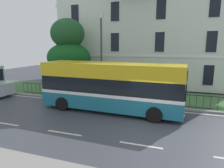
{
  "coord_description": "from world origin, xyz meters",
  "views": [
    {
      "loc": [
        1.37,
        -10.04,
        4.46
      ],
      "look_at": [
        -3.49,
        4.49,
        1.47
      ],
      "focal_mm": 31.42,
      "sensor_mm": 36.0,
      "label": 1
    }
  ],
  "objects_px": {
    "georgian_townhouse": "(146,31)",
    "litter_bin": "(134,94)",
    "evergreen_tree": "(70,64)",
    "single_decker_bus": "(111,86)",
    "street_lamp_post": "(101,51)"
  },
  "relations": [
    {
      "from": "evergreen_tree",
      "to": "litter_bin",
      "type": "height_order",
      "value": "evergreen_tree"
    },
    {
      "from": "georgian_townhouse",
      "to": "litter_bin",
      "type": "xyz_separation_m",
      "value": [
        0.9,
        -10.24,
        -5.66
      ]
    },
    {
      "from": "georgian_townhouse",
      "to": "litter_bin",
      "type": "height_order",
      "value": "georgian_townhouse"
    },
    {
      "from": "evergreen_tree",
      "to": "single_decker_bus",
      "type": "relative_size",
      "value": 0.77
    },
    {
      "from": "evergreen_tree",
      "to": "single_decker_bus",
      "type": "height_order",
      "value": "evergreen_tree"
    },
    {
      "from": "evergreen_tree",
      "to": "street_lamp_post",
      "type": "relative_size",
      "value": 1.11
    },
    {
      "from": "street_lamp_post",
      "to": "litter_bin",
      "type": "distance_m",
      "value": 4.36
    },
    {
      "from": "evergreen_tree",
      "to": "georgian_townhouse",
      "type": "bearing_deg",
      "value": 50.87
    },
    {
      "from": "evergreen_tree",
      "to": "single_decker_bus",
      "type": "distance_m",
      "value": 8.0
    },
    {
      "from": "litter_bin",
      "to": "georgian_townhouse",
      "type": "bearing_deg",
      "value": 95.02
    },
    {
      "from": "single_decker_bus",
      "to": "street_lamp_post",
      "type": "bearing_deg",
      "value": 125.6
    },
    {
      "from": "single_decker_bus",
      "to": "litter_bin",
      "type": "distance_m",
      "value": 3.04
    },
    {
      "from": "georgian_townhouse",
      "to": "single_decker_bus",
      "type": "xyz_separation_m",
      "value": [
        -0.21,
        -12.85,
        -4.57
      ]
    },
    {
      "from": "georgian_townhouse",
      "to": "single_decker_bus",
      "type": "height_order",
      "value": "georgian_townhouse"
    },
    {
      "from": "georgian_townhouse",
      "to": "evergreen_tree",
      "type": "xyz_separation_m",
      "value": [
        -6.3,
        -7.74,
        -3.65
      ]
    }
  ]
}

